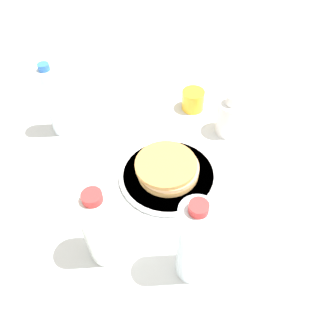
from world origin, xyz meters
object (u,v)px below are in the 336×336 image
Objects in this scene: juice_glass at (192,100)px; water_bottle_near at (194,243)px; plate at (168,176)px; water_bottle_far at (101,228)px; cream_jug at (230,116)px; pancake_stack at (168,169)px; water_bottle_mid at (55,102)px.

juice_glass is 0.29× the size of water_bottle_near.
water_bottle_far is (-0.26, 0.06, 0.10)m from plate.
plate is 0.31m from juice_glass.
plate is at bearing 153.07° from cream_jug.
water_bottle_far is at bearing 95.63° from water_bottle_near.
juice_glass is at bearing 15.26° from water_bottle_near.
plate is 1.97× the size of cream_jug.
water_bottle_far reaches higher than pancake_stack.
plate is 0.40m from water_bottle_mid.
water_bottle_near is at bearing -164.74° from juice_glass.
water_bottle_far reaches higher than juice_glass.
water_bottle_near is at bearing -150.59° from pancake_stack.
water_bottle_mid is (-0.16, 0.50, 0.05)m from cream_jug.
water_bottle_far reaches higher than cream_jug.
water_bottle_mid is (0.08, 0.37, 0.10)m from plate.
cream_jug is 0.59× the size of water_bottle_mid.
cream_jug is 0.48m from water_bottle_near.
pancake_stack is 0.70× the size of water_bottle_near.
pancake_stack is at bearing -176.75° from juice_glass.
pancake_stack is 0.27m from water_bottle_far.
plate is at bearing -176.72° from juice_glass.
cream_jug is (0.24, -0.12, 0.02)m from pancake_stack.
water_bottle_near is 1.09× the size of water_bottle_mid.
pancake_stack is 0.76× the size of water_bottle_mid.
water_bottle_far is at bearing 165.67° from pancake_stack.
juice_glass is 0.16m from cream_jug.
cream_jug is at bearing -72.51° from water_bottle_mid.
plate is at bearing -14.22° from water_bottle_far.
water_bottle_near reaches higher than cream_jug.
pancake_stack is 0.27m from cream_jug.
pancake_stack and juice_glass have the same top height.
plate is 0.28m from water_bottle_far.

